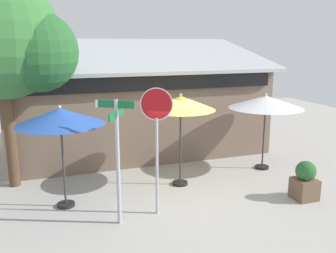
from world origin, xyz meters
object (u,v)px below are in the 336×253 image
(stop_sign, at_px, (157,128))
(patio_umbrella_royal_blue_left, at_px, (60,117))
(street_sign_post, at_px, (117,150))
(patio_umbrella_mustard_center, at_px, (181,104))
(patio_umbrella_ivory_right, at_px, (266,102))
(shade_tree, at_px, (9,43))
(sidewalk_planter, at_px, (305,181))

(stop_sign, relative_size, patio_umbrella_royal_blue_left, 1.18)
(street_sign_post, xyz_separation_m, patio_umbrella_mustard_center, (2.16, 1.73, 0.62))
(patio_umbrella_royal_blue_left, height_order, patio_umbrella_ivory_right, patio_umbrella_royal_blue_left)
(patio_umbrella_mustard_center, relative_size, shade_tree, 0.46)
(patio_umbrella_mustard_center, xyz_separation_m, shade_tree, (-4.31, 1.42, 1.65))
(street_sign_post, distance_m, sidewalk_planter, 5.03)
(street_sign_post, height_order, shade_tree, shade_tree)
(patio_umbrella_ivory_right, bearing_deg, stop_sign, -155.10)
(street_sign_post, distance_m, stop_sign, 1.05)
(shade_tree, relative_size, sidewalk_planter, 5.53)
(street_sign_post, distance_m, patio_umbrella_mustard_center, 2.84)
(patio_umbrella_royal_blue_left, distance_m, patio_umbrella_mustard_center, 3.27)
(shade_tree, bearing_deg, patio_umbrella_mustard_center, -18.25)
(stop_sign, xyz_separation_m, patio_umbrella_mustard_center, (1.19, 1.54, 0.26))
(patio_umbrella_mustard_center, height_order, sidewalk_planter, patio_umbrella_mustard_center)
(street_sign_post, xyz_separation_m, sidewalk_planter, (4.87, -0.29, -1.25))
(patio_umbrella_mustard_center, relative_size, patio_umbrella_ivory_right, 1.08)
(patio_umbrella_royal_blue_left, bearing_deg, shade_tree, 120.39)
(patio_umbrella_mustard_center, height_order, shade_tree, shade_tree)
(patio_umbrella_mustard_center, bearing_deg, patio_umbrella_royal_blue_left, -172.94)
(patio_umbrella_royal_blue_left, bearing_deg, sidewalk_planter, -15.26)
(patio_umbrella_royal_blue_left, height_order, patio_umbrella_mustard_center, patio_umbrella_mustard_center)
(stop_sign, xyz_separation_m, patio_umbrella_ivory_right, (4.23, 1.97, 0.07))
(street_sign_post, height_order, patio_umbrella_mustard_center, street_sign_post)
(sidewalk_planter, bearing_deg, patio_umbrella_royal_blue_left, 164.74)
(patio_umbrella_ivory_right, bearing_deg, patio_umbrella_mustard_center, -172.09)
(patio_umbrella_royal_blue_left, distance_m, patio_umbrella_ivory_right, 6.34)
(patio_umbrella_ivory_right, bearing_deg, shade_tree, 172.26)
(sidewalk_planter, bearing_deg, stop_sign, 172.97)
(patio_umbrella_royal_blue_left, bearing_deg, patio_umbrella_ivory_right, 7.47)
(stop_sign, distance_m, sidewalk_planter, 4.25)
(street_sign_post, bearing_deg, patio_umbrella_mustard_center, 38.72)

